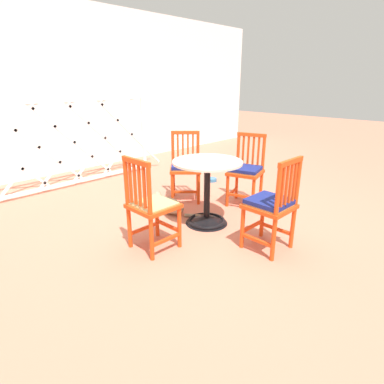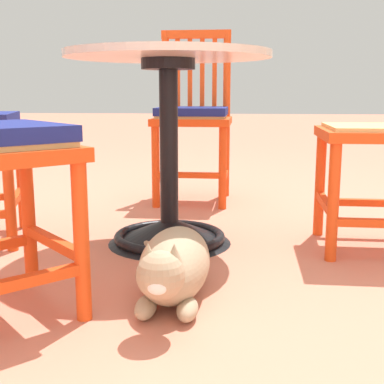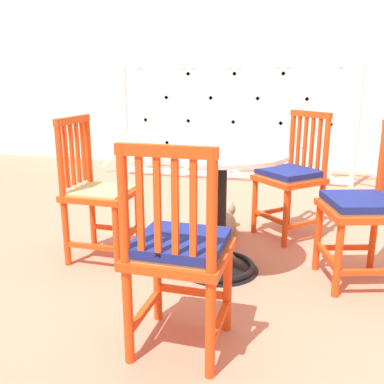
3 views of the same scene
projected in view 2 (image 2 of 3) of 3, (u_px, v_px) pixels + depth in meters
The scene contains 4 objects.
ground_plane at pixel (183, 234), 2.15m from camera, with size 24.00×24.00×0.00m, color #C6755B.
cafe_table at pixel (169, 171), 1.98m from camera, with size 0.76×0.76×0.73m.
orange_chair_near_fence at pixel (193, 118), 2.74m from camera, with size 0.41×0.41×0.91m.
tabby_cat at pixel (173, 267), 1.46m from camera, with size 0.28×0.73×0.23m.
Camera 2 is at (-0.23, 2.06, 0.58)m, focal length 48.34 mm.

